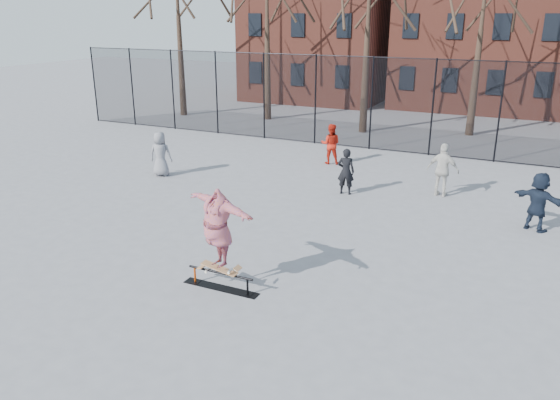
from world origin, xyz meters
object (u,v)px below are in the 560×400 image
at_px(bystander_white, 443,170).
at_px(skater, 218,230).
at_px(bystander_grey, 161,154).
at_px(skateboard, 219,269).
at_px(skate_rail, 221,282).
at_px(bystander_red, 331,144).
at_px(bystander_navy, 538,202).
at_px(bystander_black, 346,171).

bearing_deg(bystander_white, skater, 75.59).
bearing_deg(bystander_grey, skater, 116.52).
bearing_deg(skateboard, bystander_white, 69.22).
distance_m(skate_rail, bystander_white, 9.20).
distance_m(skateboard, bystander_grey, 9.27).
bearing_deg(skater, skateboard, -66.57).
relative_size(skate_rail, bystander_red, 1.13).
bearing_deg(bystander_red, skater, 82.00).
bearing_deg(bystander_grey, skateboard, 116.52).
relative_size(skateboard, skater, 0.43).
relative_size(bystander_white, bystander_navy, 1.06).
height_order(skater, bystander_black, skater).
distance_m(bystander_grey, bystander_red, 6.61).
bearing_deg(skateboard, bystander_black, 87.42).
height_order(bystander_grey, bystander_navy, bystander_navy).
distance_m(bystander_black, bystander_white, 3.13).
height_order(bystander_red, bystander_navy, bystander_navy).
relative_size(bystander_black, bystander_navy, 0.93).
bearing_deg(bystander_black, skater, 79.32).
bearing_deg(bystander_grey, bystander_red, -157.71).
bearing_deg(skate_rail, skater, -180.00).
relative_size(skate_rail, bystander_black, 1.16).
xyz_separation_m(bystander_grey, bystander_white, (9.76, 1.98, 0.06)).
relative_size(skate_rail, skater, 0.85).
bearing_deg(skater, bystander_white, 92.65).
relative_size(skate_rail, bystander_navy, 1.08).
height_order(skater, bystander_red, skater).
bearing_deg(skate_rail, bystander_navy, 47.40).
height_order(bystander_grey, bystander_black, bystander_grey).
relative_size(bystander_grey, bystander_black, 1.06).
relative_size(skateboard, bystander_grey, 0.56).
distance_m(skater, bystander_black, 7.48).
xyz_separation_m(bystander_red, bystander_navy, (7.59, -4.24, 0.03)).
bearing_deg(skate_rail, bystander_red, 97.75).
xyz_separation_m(bystander_white, bystander_navy, (2.87, -1.94, -0.05)).
bearing_deg(bystander_grey, skate_rail, 116.61).
relative_size(skater, bystander_white, 1.21).
distance_m(skateboard, bystander_navy, 9.04).
distance_m(bystander_grey, bystander_navy, 12.63).
xyz_separation_m(skate_rail, bystander_black, (0.31, 7.45, 0.62)).
distance_m(skateboard, skater, 0.92).
height_order(skate_rail, bystander_white, bystander_white).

